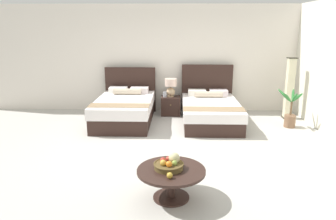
% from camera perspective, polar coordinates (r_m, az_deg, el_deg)
% --- Properties ---
extents(ground_plane, '(10.37, 9.35, 0.02)m').
position_cam_1_polar(ground_plane, '(5.96, -0.48, -6.95)').
color(ground_plane, '#BBB8AF').
extents(wall_back, '(10.37, 0.12, 2.76)m').
position_cam_1_polar(wall_back, '(8.45, 0.09, 9.25)').
color(wall_back, white).
rests_on(wall_back, ground).
extents(bed_near_window, '(1.32, 2.10, 1.18)m').
position_cam_1_polar(bed_near_window, '(7.55, -7.75, 0.26)').
color(bed_near_window, '#31201A').
rests_on(bed_near_window, ground).
extents(bed_near_corner, '(1.33, 2.16, 1.25)m').
position_cam_1_polar(bed_near_corner, '(7.53, 7.60, -0.00)').
color(bed_near_corner, '#31201A').
rests_on(bed_near_corner, ground).
extents(nightstand, '(0.49, 0.43, 0.47)m').
position_cam_1_polar(nightstand, '(8.09, 0.50, 0.77)').
color(nightstand, '#31201A').
rests_on(nightstand, ground).
extents(table_lamp, '(0.30, 0.30, 0.46)m').
position_cam_1_polar(table_lamp, '(8.01, 0.51, 4.33)').
color(table_lamp, tan).
rests_on(table_lamp, nightstand).
extents(vase, '(0.10, 0.10, 0.14)m').
position_cam_1_polar(vase, '(7.99, -0.56, 2.83)').
color(vase, '#B0B4BD').
rests_on(vase, nightstand).
extents(coffee_table, '(0.89, 0.89, 0.41)m').
position_cam_1_polar(coffee_table, '(4.19, 0.58, -11.88)').
color(coffee_table, '#31201A').
rests_on(coffee_table, ground).
extents(fruit_bowl, '(0.39, 0.39, 0.20)m').
position_cam_1_polar(fruit_bowl, '(4.15, 0.26, -9.70)').
color(fruit_bowl, brown).
rests_on(fruit_bowl, coffee_table).
extents(loose_apple, '(0.08, 0.08, 0.08)m').
position_cam_1_polar(loose_apple, '(3.91, 0.31, -11.74)').
color(loose_apple, gold).
rests_on(loose_apple, coffee_table).
extents(floor_lamp_corner, '(0.21, 0.21, 1.49)m').
position_cam_1_polar(floor_lamp_corner, '(8.23, 21.07, 3.64)').
color(floor_lamp_corner, '#353327').
rests_on(floor_lamp_corner, ground).
extents(potted_palm, '(0.52, 0.49, 0.86)m').
position_cam_1_polar(potted_palm, '(7.59, 21.17, -0.75)').
color(potted_palm, brown).
rests_on(potted_palm, ground).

